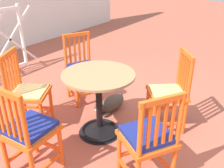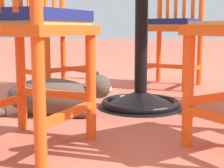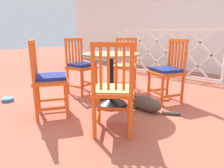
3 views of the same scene
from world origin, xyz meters
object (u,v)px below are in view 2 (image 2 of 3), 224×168
orange_chair_by_planter (23,26)px  cafe_table (141,57)px  orange_chair_at_corner (173,27)px  tabby_cat (57,97)px  orange_chair_tucked_in (53,29)px

orange_chair_by_planter → cafe_table: bearing=-127.0°
orange_chair_at_corner → tabby_cat: (0.76, 0.92, -0.35)m
orange_chair_by_planter → orange_chair_at_corner: size_ratio=1.00×
cafe_table → orange_chair_at_corner: (-0.32, -0.75, 0.16)m
cafe_table → orange_chair_by_planter: bearing=53.0°
cafe_table → orange_chair_tucked_in: bearing=-46.1°
orange_chair_by_planter → tabby_cat: 0.61m
orange_chair_at_corner → cafe_table: bearing=66.8°
cafe_table → orange_chair_at_corner: 0.83m
orange_chair_by_planter → tabby_cat: bearing=-96.7°
orange_chair_tucked_in → orange_chair_at_corner: size_ratio=1.00×
cafe_table → orange_chair_by_planter: 0.84m
cafe_table → orange_chair_tucked_in: size_ratio=0.83×
cafe_table → orange_chair_at_corner: orange_chair_at_corner is taller
cafe_table → tabby_cat: 0.51m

